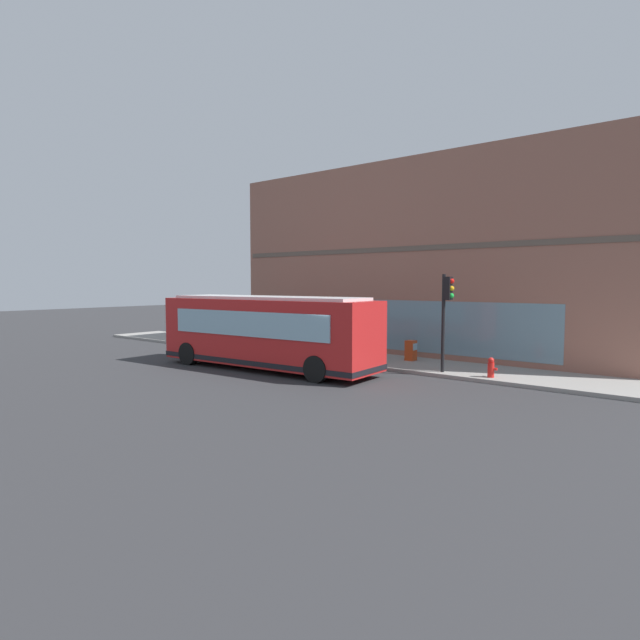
# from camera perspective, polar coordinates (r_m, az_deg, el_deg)

# --- Properties ---
(ground) EXTENTS (120.00, 120.00, 0.00)m
(ground) POSITION_cam_1_polar(r_m,az_deg,el_deg) (20.03, 0.23, -6.30)
(ground) COLOR #2D2D30
(sidewalk_curb) EXTENTS (3.52, 40.00, 0.15)m
(sidewalk_curb) POSITION_cam_1_polar(r_m,az_deg,el_deg) (23.54, 6.87, -4.57)
(sidewalk_curb) COLOR gray
(sidewalk_curb) RESTS_ON ground
(building_corner) EXTENTS (6.64, 20.70, 9.52)m
(building_corner) POSITION_cam_1_polar(r_m,az_deg,el_deg) (27.71, 12.51, 6.37)
(building_corner) COLOR #8C5B4C
(building_corner) RESTS_ON ground
(city_bus_nearside) EXTENTS (3.09, 10.16, 3.07)m
(city_bus_nearside) POSITION_cam_1_polar(r_m,az_deg,el_deg) (21.63, -5.97, -1.38)
(city_bus_nearside) COLOR red
(city_bus_nearside) RESTS_ON ground
(traffic_light_near_corner) EXTENTS (0.32, 0.49, 3.82)m
(traffic_light_near_corner) POSITION_cam_1_polar(r_m,az_deg,el_deg) (20.42, 13.87, 1.73)
(traffic_light_near_corner) COLOR black
(traffic_light_near_corner) RESTS_ON sidewalk_curb
(fire_hydrant) EXTENTS (0.35, 0.35, 0.74)m
(fire_hydrant) POSITION_cam_1_polar(r_m,az_deg,el_deg) (20.01, 18.47, -5.04)
(fire_hydrant) COLOR red
(fire_hydrant) RESTS_ON sidewalk_curb
(pedestrian_near_building_entrance) EXTENTS (0.32, 0.32, 1.78)m
(pedestrian_near_building_entrance) POSITION_cam_1_polar(r_m,az_deg,el_deg) (23.13, 6.82, -1.95)
(pedestrian_near_building_entrance) COLOR silver
(pedestrian_near_building_entrance) RESTS_ON sidewalk_curb
(pedestrian_by_light_pole) EXTENTS (0.32, 0.32, 1.72)m
(pedestrian_by_light_pole) POSITION_cam_1_polar(r_m,az_deg,el_deg) (26.31, 0.04, -1.27)
(pedestrian_by_light_pole) COLOR #B23338
(pedestrian_by_light_pole) RESTS_ON sidewalk_curb
(newspaper_vending_box) EXTENTS (0.44, 0.42, 0.90)m
(newspaper_vending_box) POSITION_cam_1_polar(r_m,az_deg,el_deg) (23.43, 10.06, -3.33)
(newspaper_vending_box) COLOR #BF3F19
(newspaper_vending_box) RESTS_ON sidewalk_curb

